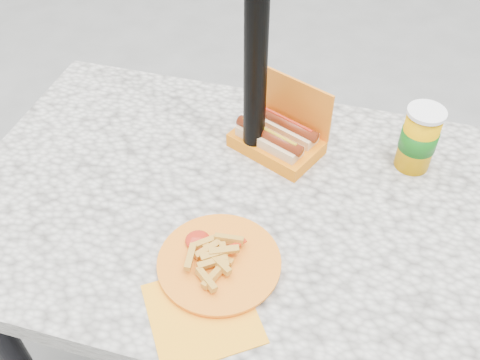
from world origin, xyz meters
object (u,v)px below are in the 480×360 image
(umbrella_pole, at_px, (257,15))
(fries_plate, at_px, (217,265))
(hotdog_box, at_px, (278,137))
(soda_cup, at_px, (419,139))

(umbrella_pole, xyz_separation_m, fries_plate, (0.02, -0.35, -0.34))
(hotdog_box, height_order, fries_plate, hotdog_box)
(hotdog_box, relative_size, fries_plate, 0.66)
(umbrella_pole, xyz_separation_m, soda_cup, (0.36, 0.05, -0.27))
(fries_plate, bearing_deg, umbrella_pole, 92.96)
(umbrella_pole, relative_size, hotdog_box, 9.28)
(hotdog_box, distance_m, soda_cup, 0.31)
(fries_plate, distance_m, soda_cup, 0.53)
(umbrella_pole, distance_m, soda_cup, 0.46)
(umbrella_pole, relative_size, fries_plate, 6.15)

